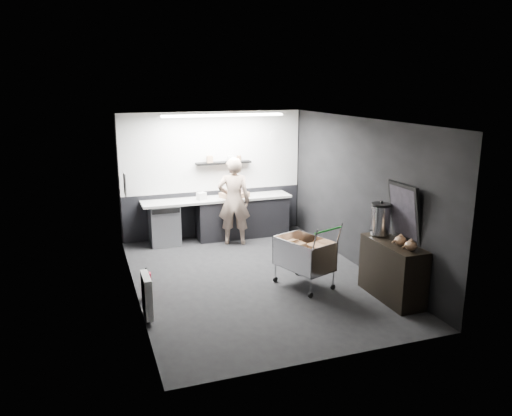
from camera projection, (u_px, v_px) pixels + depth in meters
name	position (u px, v px, depth m)	size (l,w,h in m)	color
floor	(255.00, 278.00, 8.62)	(5.50, 5.50, 0.00)	black
ceiling	(255.00, 120.00, 7.96)	(5.50, 5.50, 0.00)	silver
wall_back	(213.00, 175.00, 10.81)	(5.50, 5.50, 0.00)	black
wall_front	(332.00, 255.00, 5.77)	(5.50, 5.50, 0.00)	black
wall_left	(132.00, 212.00, 7.65)	(5.50, 5.50, 0.00)	black
wall_right	(360.00, 194.00, 8.93)	(5.50, 5.50, 0.00)	black
kitchen_wall_panel	(213.00, 152.00, 10.67)	(3.95, 0.02, 1.70)	silver
dado_panel	(214.00, 213.00, 11.00)	(3.95, 0.02, 1.00)	black
floating_shelf	(223.00, 163.00, 10.69)	(1.20, 0.22, 0.04)	black
wall_clock	(274.00, 136.00, 11.03)	(0.20, 0.20, 0.03)	silver
poster	(125.00, 184.00, 8.80)	(0.02, 0.30, 0.40)	white
poster_red_band	(125.00, 180.00, 8.78)	(0.01, 0.22, 0.10)	red
radiator	(147.00, 295.00, 7.09)	(0.10, 0.50, 0.60)	silver
ceiling_strip	(223.00, 115.00, 9.66)	(2.40, 0.20, 0.04)	white
prep_counter	(224.00, 218.00, 10.77)	(3.20, 0.61, 0.90)	black
person	(234.00, 201.00, 10.27)	(0.67, 0.44, 1.83)	beige
shopping_cart	(304.00, 256.00, 8.18)	(0.90, 1.19, 1.10)	silver
sideboard	(392.00, 262.00, 7.73)	(0.52, 1.21, 1.82)	black
fire_extinguisher	(147.00, 283.00, 7.82)	(0.14, 0.14, 0.47)	red
cardboard_box	(234.00, 195.00, 10.67)	(0.53, 0.41, 0.11)	#906B4D
pink_tub	(238.00, 192.00, 10.74)	(0.20, 0.20, 0.20)	beige
white_container	(201.00, 196.00, 10.44)	(0.18, 0.14, 0.16)	silver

